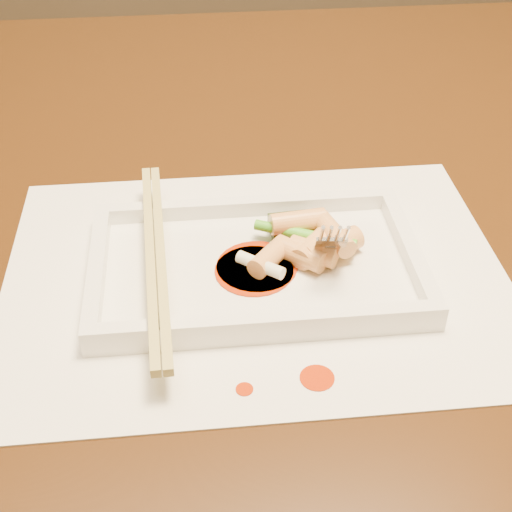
{
  "coord_description": "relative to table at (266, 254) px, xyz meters",
  "views": [
    {
      "loc": [
        -0.07,
        -0.59,
        1.12
      ],
      "look_at": [
        -0.03,
        -0.15,
        0.77
      ],
      "focal_mm": 50.0,
      "sensor_mm": 36.0,
      "label": 1
    }
  ],
  "objects": [
    {
      "name": "rice_cake_5",
      "position": [
        0.04,
        -0.14,
        0.13
      ],
      "size": [
        0.03,
        0.05,
        0.02
      ],
      "primitive_type": "cylinder",
      "rotation": [
        1.57,
        0.0,
        0.3
      ],
      "color": "#F3BF71",
      "rests_on": "plate_base"
    },
    {
      "name": "veg_piece",
      "position": [
        0.01,
        -0.11,
        0.12
      ],
      "size": [
        0.04,
        0.03,
        0.01
      ],
      "primitive_type": "cube",
      "rotation": [
        0.0,
        0.0,
        0.08
      ],
      "color": "black",
      "rests_on": "plate_base"
    },
    {
      "name": "sauce_splatter_b",
      "position": [
        -0.05,
        -0.27,
        0.1
      ],
      "size": [
        0.01,
        0.01,
        0.0
      ],
      "primitive_type": "cylinder",
      "color": "#BC2C05",
      "rests_on": "placemat"
    },
    {
      "name": "sauce_splatter_a",
      "position": [
        0.0,
        -0.27,
        0.1
      ],
      "size": [
        0.02,
        0.02,
        0.0
      ],
      "primitive_type": "cylinder",
      "color": "#BC2C05",
      "rests_on": "placemat"
    },
    {
      "name": "placemat",
      "position": [
        -0.03,
        -0.15,
        0.1
      ],
      "size": [
        0.4,
        0.3,
        0.0
      ],
      "primitive_type": "cube",
      "color": "white",
      "rests_on": "table"
    },
    {
      "name": "scallion_white",
      "position": [
        -0.02,
        -0.17,
        0.12
      ],
      "size": [
        0.04,
        0.03,
        0.01
      ],
      "primitive_type": "cylinder",
      "rotation": [
        1.57,
        0.0,
        0.9
      ],
      "color": "#EAEACC",
      "rests_on": "plate_base"
    },
    {
      "name": "sauce_blob_2",
      "position": [
        -0.03,
        -0.16,
        0.11
      ],
      "size": [
        0.05,
        0.05,
        0.0
      ],
      "primitive_type": "cylinder",
      "color": "#BC2C05",
      "rests_on": "plate_base"
    },
    {
      "name": "plate_rim_left",
      "position": [
        -0.15,
        -0.15,
        0.12
      ],
      "size": [
        0.01,
        0.14,
        0.01
      ],
      "primitive_type": "cube",
      "color": "white",
      "rests_on": "plate_base"
    },
    {
      "name": "chopstick_b",
      "position": [
        -0.1,
        -0.15,
        0.13
      ],
      "size": [
        0.02,
        0.25,
        0.01
      ],
      "primitive_type": "cube",
      "rotation": [
        0.0,
        0.0,
        0.04
      ],
      "color": "tan",
      "rests_on": "plate_rim_near"
    },
    {
      "name": "plate_rim_right",
      "position": [
        0.1,
        -0.15,
        0.12
      ],
      "size": [
        0.01,
        0.14,
        0.01
      ],
      "primitive_type": "cube",
      "color": "white",
      "rests_on": "plate_base"
    },
    {
      "name": "scallion_green",
      "position": [
        0.02,
        -0.13,
        0.12
      ],
      "size": [
        0.08,
        0.04,
        0.01
      ],
      "primitive_type": "cylinder",
      "rotation": [
        1.57,
        0.0,
        1.13
      ],
      "color": "#3C9F19",
      "rests_on": "plate_base"
    },
    {
      "name": "rice_cake_0",
      "position": [
        0.02,
        -0.15,
        0.12
      ],
      "size": [
        0.05,
        0.05,
        0.02
      ],
      "primitive_type": "cylinder",
      "rotation": [
        1.57,
        0.0,
        2.42
      ],
      "color": "#F3BF71",
      "rests_on": "plate_base"
    },
    {
      "name": "rice_cake_6",
      "position": [
        0.04,
        -0.15,
        0.12
      ],
      "size": [
        0.05,
        0.04,
        0.02
      ],
      "primitive_type": "cylinder",
      "rotation": [
        1.57,
        0.0,
        2.06
      ],
      "color": "#F3BF71",
      "rests_on": "plate_base"
    },
    {
      "name": "chopstick_a",
      "position": [
        -0.11,
        -0.15,
        0.13
      ],
      "size": [
        0.02,
        0.25,
        0.01
      ],
      "primitive_type": "cube",
      "rotation": [
        0.0,
        0.0,
        0.04
      ],
      "color": "tan",
      "rests_on": "plate_rim_near"
    },
    {
      "name": "plate_rim_far",
      "position": [
        -0.03,
        -0.08,
        0.12
      ],
      "size": [
        0.26,
        0.01,
        0.01
      ],
      "primitive_type": "cube",
      "color": "white",
      "rests_on": "plate_base"
    },
    {
      "name": "rice_cake_4",
      "position": [
        0.01,
        -0.16,
        0.12
      ],
      "size": [
        0.04,
        0.04,
        0.02
      ],
      "primitive_type": "cylinder",
      "rotation": [
        1.57,
        0.0,
        0.86
      ],
      "color": "#F3BF71",
      "rests_on": "plate_base"
    },
    {
      "name": "sauce_blob_1",
      "position": [
        -0.03,
        -0.16,
        0.11
      ],
      "size": [
        0.06,
        0.06,
        0.0
      ],
      "primitive_type": "cylinder",
      "color": "#BC2C05",
      "rests_on": "plate_base"
    },
    {
      "name": "sauce_blob_0",
      "position": [
        -0.03,
        -0.15,
        0.11
      ],
      "size": [
        0.06,
        0.06,
        0.0
      ],
      "primitive_type": "cylinder",
      "color": "#BC2C05",
      "rests_on": "plate_base"
    },
    {
      "name": "rice_cake_1",
      "position": [
        -0.02,
        -0.16,
        0.12
      ],
      "size": [
        0.04,
        0.04,
        0.02
      ],
      "primitive_type": "cylinder",
      "rotation": [
        1.57,
        0.0,
        2.44
      ],
      "color": "#F3BF71",
      "rests_on": "plate_base"
    },
    {
      "name": "fork",
      "position": [
        0.04,
        -0.14,
        0.18
      ],
      "size": [
        0.09,
        0.1,
        0.14
      ],
      "primitive_type": null,
      "color": "silver",
      "rests_on": "plate_base"
    },
    {
      "name": "plate_base",
      "position": [
        -0.03,
        -0.15,
        0.11
      ],
      "size": [
        0.26,
        0.16,
        0.01
      ],
      "primitive_type": "cube",
      "color": "white",
      "rests_on": "placemat"
    },
    {
      "name": "rice_cake_2",
      "position": [
        0.01,
        -0.12,
        0.13
      ],
      "size": [
        0.05,
        0.02,
        0.02
      ],
      "primitive_type": "cylinder",
      "rotation": [
        1.57,
        0.0,
        1.69
      ],
      "color": "#F3BF71",
      "rests_on": "plate_base"
    },
    {
      "name": "table",
      "position": [
        0.0,
        0.0,
        0.0
      ],
      "size": [
        1.4,
        0.9,
        0.75
      ],
      "color": "black",
      "rests_on": "ground"
    },
    {
      "name": "rice_cake_3",
      "position": [
        0.02,
        -0.15,
        0.12
      ],
      "size": [
        0.04,
        0.04,
        0.02
      ],
      "primitive_type": "cylinder",
      "rotation": [
        1.57,
        0.0,
        1.01
      ],
      "color": "#F3BF71",
      "rests_on": "plate_base"
    },
    {
      "name": "plate_rim_near",
      "position": [
        -0.03,
        -0.23,
        0.12
      ],
      "size": [
        0.26,
        0.01,
        0.01
      ],
      "primitive_type": "cube",
      "color": "white",
      "rests_on": "plate_base"
    }
  ]
}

